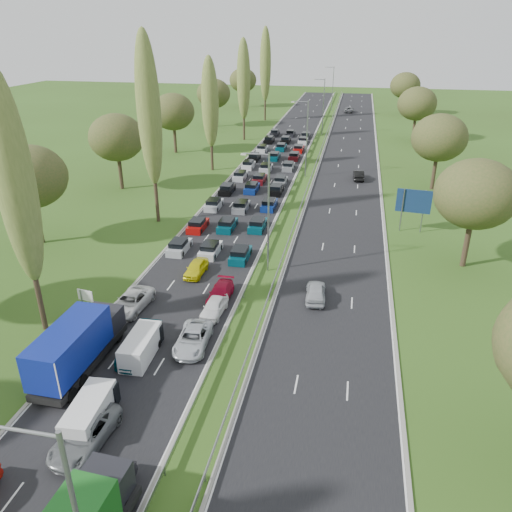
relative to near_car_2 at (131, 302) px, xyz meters
The scene contains 25 objects.
ground 48.00m from the near_car_2, 77.58° to the left, with size 260.00×260.00×0.00m, color #304D18.
near_carriageway 49.51m from the near_car_2, 85.86° to the left, with size 10.50×215.00×0.04m, color black.
far_carriageway 52.24m from the near_car_2, 70.93° to the left, with size 10.50×215.00×0.04m, color black.
central_reservation 50.44m from the near_car_2, 78.19° to the left, with size 2.36×215.00×0.32m.
lamp_columns 46.34m from the near_car_2, 77.05° to the left, with size 0.18×140.18×12.00m.
poplar_row 37.35m from the near_car_2, 99.21° to the left, with size 2.80×127.80×22.44m.
woodland_left 34.35m from the near_car_2, 118.75° to the left, with size 8.00×166.00×11.10m.
woodland_right 45.41m from the near_car_2, 48.36° to the left, with size 8.00×153.00×11.10m.
traffic_queue_fill 44.66m from the near_car_2, 85.41° to the left, with size 9.05×69.02×0.80m.
near_car_2 is the anchor object (origin of this frame).
near_car_6 15.41m from the near_car_2, 75.65° to the right, with size 2.45×5.30×1.47m, color slate.
near_car_7 6.85m from the near_car_2, 60.86° to the right, with size 2.16×5.31×1.54m, color #053E4C.
near_car_8 8.35m from the near_car_2, 65.13° to the left, with size 1.63×4.04×1.38m, color #D6CF0E.
near_car_9 19.72m from the near_car_2, 69.04° to the right, with size 1.44×4.13×1.36m, color black.
near_car_10 8.15m from the near_car_2, 31.19° to the right, with size 2.32×5.03×1.40m, color #B9BEC3.
near_car_11 7.85m from the near_car_2, 24.26° to the left, with size 1.83×4.51×1.31m, color #AB0A2A.
near_car_12 7.32m from the near_car_2, ahead, with size 1.63×4.05×1.38m, color white.
far_car_0 16.33m from the near_car_2, 17.66° to the left, with size 1.77×4.39×1.50m, color #A6AAAF.
far_car_1 48.64m from the near_car_2, 67.20° to the left, with size 1.56×4.48×1.48m, color black.
far_car_2 114.25m from the near_car_2, 82.29° to the left, with size 2.45×5.31×1.47m, color slate.
blue_lorry 8.48m from the near_car_2, 90.51° to the right, with size 2.60×9.37×3.96m.
white_van_front 13.66m from the near_car_2, 75.80° to the right, with size 1.80×4.60×1.85m.
white_van_rear 7.07m from the near_car_2, 59.10° to the right, with size 1.81×4.61×1.85m.
info_sign 3.78m from the near_car_2, 163.46° to the right, with size 1.49×0.37×2.10m.
direction_sign 34.60m from the near_car_2, 43.00° to the left, with size 3.98×0.59×5.20m.
Camera 1 is at (12.16, -1.47, 22.55)m, focal length 35.00 mm.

